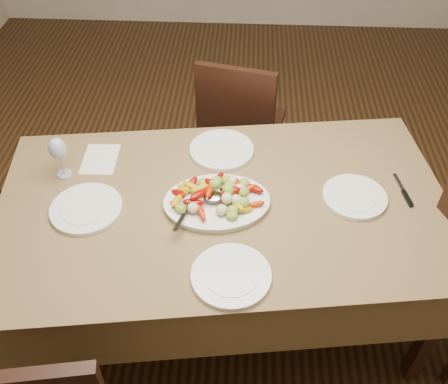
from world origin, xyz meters
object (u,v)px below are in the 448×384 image
object	(u,v)px
chair_far	(243,125)
plate_near	(231,276)
wine_glass	(60,156)
plate_far	(222,150)
plate_left	(86,209)
serving_platter	(217,203)
dining_table	(224,261)
plate_right	(355,197)

from	to	relation	value
chair_far	plate_near	xyz separation A→B (m)	(-0.01, -1.30, 0.29)
wine_glass	plate_far	bearing A→B (deg)	16.20
plate_near	wine_glass	size ratio (longest dim) A/B	1.39
plate_far	plate_left	bearing A→B (deg)	-142.29
chair_far	plate_left	xyz separation A→B (m)	(-0.61, -1.00, 0.29)
chair_far	plate_left	bearing A→B (deg)	71.84
serving_platter	plate_left	xyz separation A→B (m)	(-0.52, -0.06, -0.00)
dining_table	plate_left	xyz separation A→B (m)	(-0.55, -0.07, 0.39)
serving_platter	plate_right	xyz separation A→B (m)	(0.56, 0.07, -0.00)
dining_table	serving_platter	xyz separation A→B (m)	(-0.03, -0.02, 0.39)
plate_near	wine_glass	xyz separation A→B (m)	(-0.74, 0.51, 0.09)
dining_table	wine_glass	distance (m)	0.86
plate_right	wine_glass	distance (m)	1.24
serving_platter	wine_glass	size ratio (longest dim) A/B	2.03
plate_left	plate_right	size ratio (longest dim) A/B	1.09
plate_far	plate_near	size ratio (longest dim) A/B	1.02
serving_platter	plate_left	size ratio (longest dim) A/B	1.45
dining_table	plate_far	distance (m)	0.51
dining_table	plate_near	world-z (taller)	plate_near
chair_far	plate_right	size ratio (longest dim) A/B	3.61
plate_left	plate_far	size ratio (longest dim) A/B	0.99
plate_far	plate_near	bearing A→B (deg)	-83.96
dining_table	chair_far	world-z (taller)	chair_far
plate_left	plate_far	xyz separation A→B (m)	(0.52, 0.40, 0.00)
serving_platter	plate_far	size ratio (longest dim) A/B	1.43
wine_glass	plate_near	bearing A→B (deg)	-34.28
serving_platter	plate_left	bearing A→B (deg)	-173.83
plate_right	plate_near	world-z (taller)	same
dining_table	wine_glass	world-z (taller)	wine_glass
chair_far	plate_far	world-z (taller)	chair_far
serving_platter	plate_right	bearing A→B (deg)	7.14
serving_platter	chair_far	bearing A→B (deg)	84.69
chair_far	serving_platter	bearing A→B (deg)	97.89
dining_table	plate_right	size ratio (longest dim) A/B	7.00
chair_far	plate_right	bearing A→B (deg)	131.72
chair_far	serving_platter	world-z (taller)	chair_far
plate_left	plate_far	distance (m)	0.66
serving_platter	plate_far	distance (m)	0.35
serving_platter	plate_near	size ratio (longest dim) A/B	1.46
plate_right	wine_glass	bearing A→B (deg)	176.22
chair_far	serving_platter	distance (m)	0.99
plate_far	wine_glass	distance (m)	0.70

